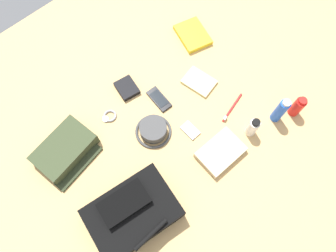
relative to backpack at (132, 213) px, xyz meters
name	(u,v)px	position (x,y,z in m)	size (l,w,h in m)	color
ground_plane	(168,130)	(-0.36, -0.18, -0.07)	(2.64, 2.02, 0.02)	tan
backpack	(132,213)	(0.00, 0.00, 0.00)	(0.38, 0.29, 0.13)	black
toiletry_pouch	(65,150)	(0.05, -0.41, -0.02)	(0.29, 0.24, 0.07)	#384228
bucket_hat	(153,130)	(-0.31, -0.22, -0.03)	(0.17, 0.17, 0.06)	#464646
sunscreen_spray	(297,107)	(-0.86, 0.15, 0.01)	(0.05, 0.05, 0.13)	red
deodorant_spray	(280,111)	(-0.78, 0.11, 0.02)	(0.05, 0.05, 0.17)	blue
toothpaste_tube	(253,127)	(-0.63, 0.08, 0.00)	(0.05, 0.05, 0.12)	white
paperback_novel	(193,35)	(-0.82, -0.49, -0.04)	(0.19, 0.22, 0.03)	yellow
cell_phone	(159,99)	(-0.44, -0.33, -0.05)	(0.07, 0.14, 0.01)	black
media_player	(190,130)	(-0.43, -0.11, -0.05)	(0.05, 0.08, 0.01)	#B7B7BC
wristwatch	(109,116)	(-0.20, -0.42, -0.05)	(0.07, 0.06, 0.01)	#99999E
toothbrush	(231,109)	(-0.66, -0.05, -0.05)	(0.17, 0.05, 0.02)	red
wallet	(127,88)	(-0.36, -0.48, -0.04)	(0.09, 0.11, 0.02)	black
notepad	(199,82)	(-0.65, -0.26, -0.05)	(0.11, 0.15, 0.02)	beige
folded_towel	(221,152)	(-0.46, 0.06, -0.04)	(0.20, 0.14, 0.04)	#C6B289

